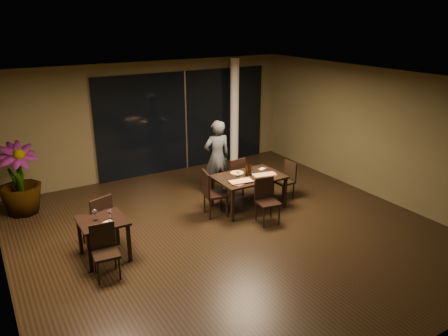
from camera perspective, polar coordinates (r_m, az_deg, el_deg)
The scene contains 32 objects.
ground at distance 8.84m, azimuth 0.61°, elevation -8.34°, with size 8.00×8.00×0.00m, color black.
wall_back at distance 11.77m, azimuth -9.70°, elevation 6.32°, with size 8.00×0.10×3.00m, color #453E24.
wall_front at distance 5.51m, azimuth 23.49°, elevation -10.82°, with size 8.00×0.10×3.00m, color #453E24.
wall_right at distance 10.83m, azimuth 19.34°, elevation 4.34°, with size 0.10×8.00×3.00m, color #453E24.
ceiling at distance 7.90m, azimuth 0.69°, elevation 11.42°, with size 8.00×8.00×0.04m, color white.
window_panel at distance 12.11m, azimuth -5.08°, elevation 6.16°, with size 5.00×0.06×2.70m, color black.
column at distance 12.46m, azimuth 1.38°, elevation 7.32°, with size 0.24×0.24×3.00m, color white.
main_table at distance 9.67m, azimuth 3.23°, elevation -1.46°, with size 1.50×1.00×0.75m.
side_table at distance 7.99m, azimuth -15.56°, elevation -7.33°, with size 0.80×0.80×0.75m.
chair_main_far at distance 10.29m, azimuth 1.40°, elevation -0.94°, with size 0.48×0.48×0.96m.
chair_main_near at distance 9.12m, azimuth 5.52°, elevation -3.90°, with size 0.49×0.49×0.94m.
chair_main_left at distance 9.30m, azimuth -1.64°, elevation -3.03°, with size 0.55×0.55×1.01m.
chair_main_right at distance 10.35m, azimuth 8.17°, elevation -1.31°, with size 0.42×0.42×0.87m.
chair_side_far at distance 8.47m, azimuth -16.04°, elevation -6.27°, with size 0.59×0.59×1.00m.
chair_side_near at distance 7.55m, azimuth -15.33°, elevation -10.01°, with size 0.45×0.45×0.89m.
diner at distance 10.41m, azimuth -0.91°, elevation 1.42°, with size 0.61×0.41×1.80m, color #2F3234.
potted_plant at distance 10.31m, azimuth -25.20°, elevation -1.36°, with size 0.86×0.86×1.57m, color #224B19.
pizza_board_left at distance 9.27m, azimuth 2.23°, elevation -1.86°, with size 0.49×0.25×0.01m, color #4D2A19.
pizza_board_right at distance 9.67m, azimuth 5.28°, elevation -0.99°, with size 0.53×0.27×0.01m, color #4F2C19.
oblong_pizza_left at distance 9.26m, azimuth 2.23°, elevation -1.76°, with size 0.47×0.23×0.02m, color maroon, non-canonical shape.
oblong_pizza_right at distance 9.67m, azimuth 5.29°, elevation -0.90°, with size 0.49×0.22×0.02m, color maroon, non-canonical shape.
round_pizza at distance 9.79m, azimuth 1.72°, elevation -0.66°, with size 0.29×0.29×0.01m, color red.
bottle_a at distance 9.60m, azimuth 2.99°, elevation -0.15°, with size 0.07×0.07×0.31m, color black, non-canonical shape.
bottle_b at distance 9.63m, azimuth 3.49°, elevation -0.26°, with size 0.06×0.06×0.26m, color black, non-canonical shape.
bottle_c at distance 9.65m, azimuth 3.08°, elevation 0.01°, with size 0.07×0.07×0.33m, color black, non-canonical shape.
tumbler_left at distance 9.59m, azimuth 1.83°, elevation -0.84°, with size 0.08×0.08×0.09m, color white.
tumbler_right at distance 9.82m, azimuth 3.82°, elevation -0.41°, with size 0.07×0.07×0.08m, color white.
napkin_near at distance 9.82m, azimuth 6.16°, elevation -0.69°, with size 0.18×0.10×0.01m, color silver.
napkin_far at distance 10.10m, azimuth 5.06°, elevation -0.09°, with size 0.18×0.10×0.01m, color silver.
wine_glass_a at distance 7.90m, azimuth -16.48°, elevation -5.91°, with size 0.09×0.09×0.20m, color white, non-canonical shape.
wine_glass_b at distance 7.88m, azimuth -14.66°, elevation -5.91°, with size 0.08×0.08×0.17m, color white, non-canonical shape.
side_napkin at distance 7.78m, azimuth -14.99°, elevation -6.90°, with size 0.18×0.11×0.01m, color white.
Camera 1 is at (-4.06, -6.68, 4.13)m, focal length 35.00 mm.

